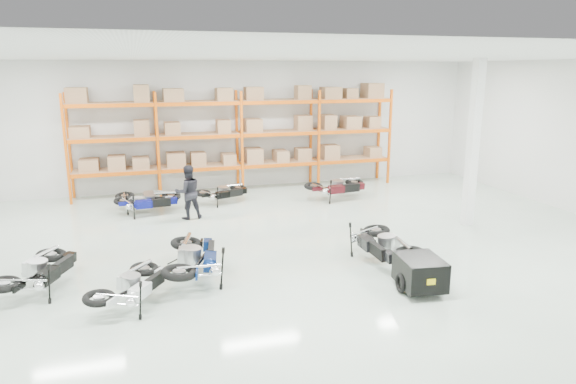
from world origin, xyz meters
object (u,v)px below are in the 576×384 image
object	(u,v)px
moto_silver_left	(133,279)
moto_touring_right	(383,238)
person_back	(188,192)
moto_blue_centre	(195,251)
moto_back_a	(148,197)
moto_black_far_left	(39,265)
moto_back_c	(223,189)
moto_back_b	(146,195)
moto_back_d	(337,183)
trailer	(420,272)

from	to	relation	value
moto_silver_left	moto_touring_right	size ratio (longest dim) A/B	0.87
moto_silver_left	person_back	bearing A→B (deg)	-71.86
moto_blue_centre	moto_back_a	bearing A→B (deg)	-71.89
moto_back_a	person_back	bearing A→B (deg)	-131.33
moto_black_far_left	moto_back_c	size ratio (longest dim) A/B	1.16
moto_silver_left	person_back	xyz separation A→B (m)	(1.55, 5.40, 0.28)
moto_back_a	moto_back_b	bearing A→B (deg)	3.05
moto_back_c	person_back	bearing A→B (deg)	120.12
moto_back_b	person_back	world-z (taller)	person_back
moto_silver_left	moto_back_d	size ratio (longest dim) A/B	0.89
moto_touring_right	moto_silver_left	bearing A→B (deg)	-172.66
moto_back_b	person_back	xyz separation A→B (m)	(1.14, -1.16, 0.26)
trailer	moto_black_far_left	bearing A→B (deg)	169.89
trailer	moto_back_c	xyz separation A→B (m)	(-2.51, 7.79, 0.08)
trailer	moto_back_b	size ratio (longest dim) A/B	0.98
moto_blue_centre	trailer	world-z (taller)	moto_blue_centre
moto_black_far_left	moto_touring_right	bearing A→B (deg)	-160.41
moto_touring_right	moto_back_a	xyz separation A→B (m)	(-4.85, 5.57, -0.07)
moto_back_b	person_back	distance (m)	1.65
moto_touring_right	moto_back_d	distance (m)	5.75
moto_black_far_left	moto_silver_left	bearing A→B (deg)	170.07
moto_blue_centre	moto_back_b	xyz separation A→B (m)	(-0.82, 5.70, -0.09)
moto_black_far_left	trailer	world-z (taller)	moto_black_far_left
moto_black_far_left	moto_back_a	distance (m)	5.51
moto_touring_right	moto_blue_centre	bearing A→B (deg)	177.31
trailer	moto_back_a	distance (m)	8.66
moto_back_a	moto_back_b	world-z (taller)	moto_back_b
moto_back_b	moto_back_a	bearing A→B (deg)	-158.03
moto_silver_left	moto_blue_centre	bearing A→B (deg)	-110.60
moto_back_a	trailer	bearing A→B (deg)	-150.87
moto_touring_right	moto_back_b	distance (m)	7.69
moto_back_b	moto_back_d	xyz separation A→B (m)	(6.09, -0.29, 0.04)
moto_back_a	moto_silver_left	bearing A→B (deg)	170.79
moto_black_far_left	moto_blue_centre	bearing A→B (deg)	-161.72
moto_back_d	trailer	bearing A→B (deg)	164.98
trailer	moto_touring_right	bearing A→B (deg)	96.55
moto_back_a	moto_touring_right	bearing A→B (deg)	-143.90
trailer	moto_back_a	xyz separation A→B (m)	(-4.85, 7.17, 0.11)
moto_touring_right	person_back	xyz separation A→B (m)	(-3.76, 4.77, 0.20)
moto_back_a	moto_back_c	size ratio (longest dim) A/B	1.08
moto_silver_left	moto_back_a	world-z (taller)	moto_back_a
moto_back_b	moto_back_c	distance (m)	2.40
moto_silver_left	moto_black_far_left	xyz separation A→B (m)	(-1.72, 1.15, 0.05)
trailer	moto_back_b	distance (m)	8.98
moto_back_c	moto_back_d	bearing A→B (deg)	-117.16
moto_touring_right	moto_back_a	world-z (taller)	moto_touring_right
moto_silver_left	moto_back_b	world-z (taller)	moto_back_b
moto_blue_centre	person_back	xyz separation A→B (m)	(0.33, 4.54, 0.17)
moto_blue_centre	moto_back_d	distance (m)	7.55
moto_back_b	trailer	bearing A→B (deg)	-132.95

